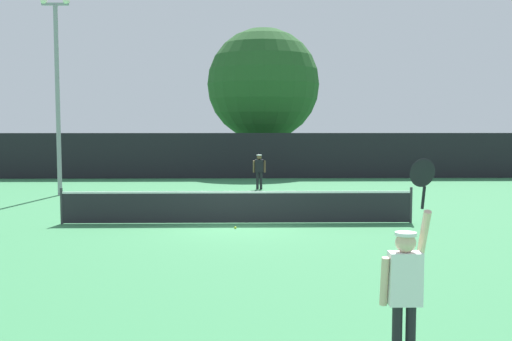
{
  "coord_description": "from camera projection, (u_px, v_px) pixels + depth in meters",
  "views": [
    {
      "loc": [
        0.22,
        -17.51,
        2.96
      ],
      "look_at": [
        0.63,
        3.64,
        1.29
      ],
      "focal_mm": 41.87,
      "sensor_mm": 36.0,
      "label": 1
    }
  ],
  "objects": [
    {
      "name": "ground_plane",
      "position": [
        237.0,
        223.0,
        17.68
      ],
      "size": [
        120.0,
        120.0,
        0.0
      ],
      "primitive_type": "plane",
      "color": "#387F4C"
    },
    {
      "name": "tennis_net",
      "position": [
        237.0,
        206.0,
        17.64
      ],
      "size": [
        10.43,
        0.08,
        1.07
      ],
      "color": "#232328",
      "rests_on": "ground"
    },
    {
      "name": "perimeter_fence",
      "position": [
        241.0,
        156.0,
        32.18
      ],
      "size": [
        35.65,
        0.12,
        2.45
      ],
      "primitive_type": "cube",
      "color": "black",
      "rests_on": "ground"
    },
    {
      "name": "player_serving",
      "position": [
        405.0,
        280.0,
        6.96
      ],
      "size": [
        0.68,
        0.4,
        2.55
      ],
      "color": "white",
      "rests_on": "ground"
    },
    {
      "name": "player_receiving",
      "position": [
        259.0,
        168.0,
        26.76
      ],
      "size": [
        0.57,
        0.23,
        1.57
      ],
      "rotation": [
        0.0,
        0.0,
        3.14
      ],
      "color": "black",
      "rests_on": "ground"
    },
    {
      "name": "tennis_ball",
      "position": [
        235.0,
        228.0,
        16.77
      ],
      "size": [
        0.07,
        0.07,
        0.07
      ],
      "primitive_type": "sphere",
      "color": "#CCE033",
      "rests_on": "ground"
    },
    {
      "name": "light_pole",
      "position": [
        57.0,
        84.0,
        24.35
      ],
      "size": [
        1.18,
        0.28,
        8.05
      ],
      "color": "gray",
      "rests_on": "ground"
    },
    {
      "name": "large_tree",
      "position": [
        263.0,
        85.0,
        36.86
      ],
      "size": [
        6.92,
        6.92,
        8.83
      ],
      "color": "brown",
      "rests_on": "ground"
    },
    {
      "name": "parked_car_near",
      "position": [
        124.0,
        156.0,
        40.37
      ],
      "size": [
        2.48,
        4.43,
        1.69
      ],
      "rotation": [
        0.0,
        0.0,
        0.14
      ],
      "color": "red",
      "rests_on": "ground"
    },
    {
      "name": "parked_car_mid",
      "position": [
        273.0,
        158.0,
        37.74
      ],
      "size": [
        1.92,
        4.2,
        1.69
      ],
      "rotation": [
        0.0,
        0.0,
        -0.0
      ],
      "color": "#B7B7BC",
      "rests_on": "ground"
    },
    {
      "name": "parked_car_far",
      "position": [
        401.0,
        158.0,
        37.73
      ],
      "size": [
        1.99,
        4.24,
        1.69
      ],
      "rotation": [
        0.0,
        0.0,
        0.02
      ],
      "color": "white",
      "rests_on": "ground"
    }
  ]
}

